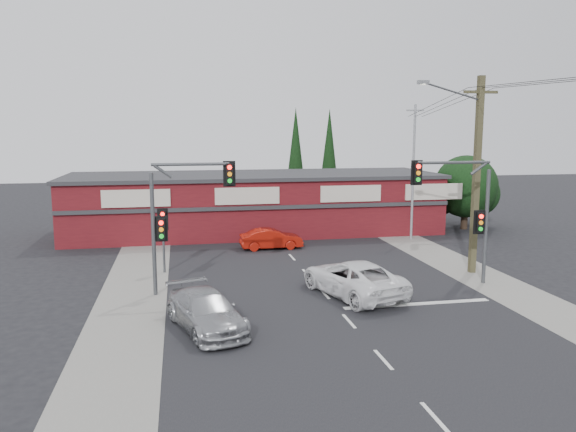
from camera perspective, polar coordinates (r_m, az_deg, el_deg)
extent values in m
plane|color=black|center=(25.01, 4.15, -8.36)|extent=(120.00, 120.00, 0.00)
cube|color=black|center=(29.68, 1.62, -5.57)|extent=(14.00, 70.00, 0.01)
cube|color=gray|center=(29.09, -15.05, -6.17)|extent=(3.00, 70.00, 0.02)
cube|color=gray|center=(32.56, 16.43, -4.63)|extent=(3.00, 70.00, 0.02)
cube|color=silver|center=(24.79, 13.00, -8.69)|extent=(6.50, 0.35, 0.01)
imported|color=white|center=(25.40, 6.60, -6.27)|extent=(4.16, 6.19, 1.58)
imported|color=#989A9D|center=(21.29, -8.34, -9.54)|extent=(3.31, 5.21, 1.41)
imported|color=#A5150A|center=(34.93, -1.73, -2.32)|extent=(3.90, 1.47, 1.27)
cube|color=silver|center=(15.83, 14.68, -19.16)|extent=(0.12, 1.60, 0.01)
cube|color=silver|center=(18.94, 9.66, -14.18)|extent=(0.12, 1.60, 0.01)
cube|color=silver|center=(22.23, 6.22, -10.56)|extent=(0.12, 1.60, 0.01)
cube|color=silver|center=(25.65, 3.73, -7.88)|extent=(0.12, 1.60, 0.01)
cube|color=silver|center=(29.15, 1.86, -5.82)|extent=(0.12, 1.60, 0.01)
cube|color=silver|center=(32.71, 0.40, -4.20)|extent=(0.12, 1.60, 0.01)
cube|color=silver|center=(36.30, -0.76, -2.90)|extent=(0.12, 1.60, 0.01)
cube|color=silver|center=(39.91, -1.72, -1.83)|extent=(0.12, 1.60, 0.01)
cube|color=silver|center=(43.55, -2.51, -0.94)|extent=(0.12, 1.60, 0.01)
cube|color=silver|center=(47.21, -3.18, -0.19)|extent=(0.12, 1.60, 0.01)
cube|color=silver|center=(50.88, -3.76, 0.46)|extent=(0.12, 1.60, 0.01)
cube|color=silver|center=(54.55, -4.25, 1.02)|extent=(0.12, 1.60, 0.01)
cube|color=#521016|center=(40.76, -3.42, 1.21)|extent=(26.00, 8.00, 4.00)
cube|color=#2D2D30|center=(40.53, -3.45, 4.15)|extent=(26.40, 8.40, 0.25)
cube|color=beige|center=(36.36, -15.18, 1.74)|extent=(4.20, 0.12, 1.10)
cube|color=beige|center=(36.51, -4.15, 2.06)|extent=(4.20, 0.12, 1.10)
cube|color=beige|center=(37.97, 6.40, 2.28)|extent=(4.20, 0.12, 1.10)
cube|color=beige|center=(40.17, 14.61, 2.41)|extent=(4.20, 0.12, 1.10)
cube|color=#2D2D30|center=(36.69, -2.58, 0.84)|extent=(26.00, 0.15, 0.25)
cylinder|color=#2D2116|center=(43.84, 17.48, -0.10)|extent=(0.50, 0.50, 1.80)
sphere|color=black|center=(43.56, 17.62, 2.89)|extent=(4.60, 4.60, 4.60)
sphere|color=black|center=(45.23, 18.64, 2.15)|extent=(3.40, 3.40, 3.40)
sphere|color=black|center=(44.30, 15.22, 1.91)|extent=(2.80, 2.80, 2.80)
cylinder|color=#2D2116|center=(48.48, 0.77, 1.24)|extent=(0.24, 0.24, 2.00)
cone|color=black|center=(48.10, 0.78, 6.56)|extent=(1.80, 1.80, 7.50)
cylinder|color=#2D2116|center=(51.22, 4.15, 1.62)|extent=(0.24, 0.24, 2.00)
cone|color=black|center=(50.86, 4.21, 6.66)|extent=(1.80, 1.80, 7.50)
cylinder|color=#47494C|center=(25.50, -13.51, -1.88)|extent=(0.18, 0.18, 5.50)
cylinder|color=#47494C|center=(25.11, -9.87, 5.20)|extent=(3.40, 0.14, 0.14)
cylinder|color=#47494C|center=(25.13, -12.57, 4.44)|extent=(0.82, 0.14, 0.63)
cube|color=black|center=(25.23, -5.97, 4.28)|extent=(0.32, 0.22, 0.95)
cube|color=black|center=(25.30, -5.99, 4.29)|extent=(0.55, 0.04, 1.15)
cylinder|color=#FF0C07|center=(25.08, -5.96, 4.94)|extent=(0.20, 0.06, 0.20)
cylinder|color=orange|center=(25.10, -5.95, 4.25)|extent=(0.20, 0.06, 0.20)
cylinder|color=#0CE526|center=(25.12, -5.93, 3.57)|extent=(0.20, 0.06, 0.20)
cube|color=black|center=(25.45, -12.74, -1.31)|extent=(0.32, 0.22, 0.95)
cube|color=black|center=(25.51, -12.74, -1.28)|extent=(0.55, 0.04, 1.15)
cylinder|color=#FF0C07|center=(25.27, -12.77, -0.69)|extent=(0.20, 0.06, 0.20)
cylinder|color=orange|center=(25.32, -12.75, -1.36)|extent=(0.20, 0.06, 0.20)
cylinder|color=#0CE526|center=(25.37, -12.73, -2.02)|extent=(0.20, 0.06, 0.20)
cylinder|color=#47494C|center=(28.36, 19.47, -1.08)|extent=(0.18, 0.18, 5.50)
cylinder|color=#47494C|center=(27.15, 16.51, 5.23)|extent=(3.60, 0.14, 0.14)
cylinder|color=#47494C|center=(27.77, 18.80, 4.58)|extent=(0.82, 0.14, 0.63)
cube|color=black|center=(26.40, 12.99, 4.30)|extent=(0.32, 0.22, 0.95)
cube|color=black|center=(26.46, 12.93, 4.31)|extent=(0.55, 0.04, 1.15)
cylinder|color=#FF0C07|center=(26.26, 13.13, 4.93)|extent=(0.20, 0.06, 0.20)
cylinder|color=orange|center=(26.28, 13.11, 4.27)|extent=(0.20, 0.06, 0.20)
cylinder|color=#0CE526|center=(26.30, 13.08, 3.62)|extent=(0.20, 0.06, 0.20)
cube|color=black|center=(28.14, 18.88, -0.61)|extent=(0.32, 0.22, 0.95)
cube|color=black|center=(28.20, 18.81, -0.59)|extent=(0.55, 0.04, 1.15)
cylinder|color=#FF0C07|center=(27.99, 19.05, -0.05)|extent=(0.20, 0.06, 0.20)
cylinder|color=orange|center=(28.03, 19.02, -0.65)|extent=(0.20, 0.06, 0.20)
cylinder|color=#0CE526|center=(28.08, 18.98, -1.26)|extent=(0.20, 0.06, 0.20)
cylinder|color=#47494C|center=(29.65, -12.52, -2.83)|extent=(0.12, 0.12, 3.00)
cube|color=black|center=(29.42, -12.61, -0.35)|extent=(0.32, 0.22, 0.95)
cube|color=black|center=(29.49, -12.60, -0.33)|extent=(0.55, 0.04, 1.15)
cylinder|color=#FF0C07|center=(29.25, -12.63, 0.19)|extent=(0.20, 0.06, 0.20)
cylinder|color=orange|center=(29.30, -12.61, -0.39)|extent=(0.20, 0.06, 0.20)
cylinder|color=#0CE526|center=(29.34, -12.59, -0.97)|extent=(0.20, 0.06, 0.20)
cube|color=#4C462A|center=(30.05, 18.59, 3.82)|extent=(0.30, 0.30, 10.00)
cube|color=#4C462A|center=(30.02, 18.99, 11.83)|extent=(1.80, 0.14, 0.14)
cylinder|color=#47494C|center=(29.13, 16.35, 12.05)|extent=(3.23, 0.39, 0.89)
cube|color=slate|center=(28.33, 13.57, 13.08)|extent=(0.55, 0.25, 0.18)
cylinder|color=silver|center=(28.33, 13.57, 12.87)|extent=(0.28, 0.28, 0.05)
cylinder|color=gray|center=(38.35, 12.59, 4.29)|extent=(0.16, 0.16, 9.00)
cube|color=gray|center=(38.27, 12.80, 10.42)|extent=(1.20, 0.10, 0.10)
cylinder|color=black|center=(33.83, 14.59, 10.94)|extent=(0.73, 9.01, 1.22)
cylinder|color=black|center=(34.09, 15.51, 10.89)|extent=(0.52, 9.00, 1.22)
cylinder|color=black|center=(34.35, 16.41, 10.83)|extent=(0.31, 9.00, 1.22)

